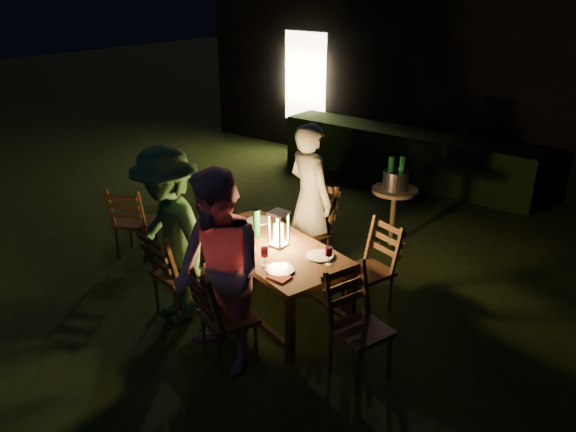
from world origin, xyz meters
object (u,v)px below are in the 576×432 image
Objects in this scene: person_opp_right at (219,274)px; bottle_bucket_a at (391,176)px; person_opp_left at (170,236)px; lantern at (279,231)px; person_house_side at (310,199)px; chair_far_left at (306,244)px; bottle_table at (257,223)px; dining_table at (272,252)px; chair_end at (359,344)px; chair_spare at (136,234)px; side_table at (394,196)px; chair_near_right at (227,332)px; chair_far_right at (369,283)px; ice_bucket at (396,180)px; chair_near_left at (179,287)px; bottle_bucket_b at (401,176)px.

person_opp_right is 2.89m from bottle_bucket_a.
person_opp_left reaches higher than lantern.
bottle_bucket_a is at bearing -94.46° from person_house_side.
bottle_bucket_a is (0.12, 1.94, 0.04)m from lantern.
chair_far_left is 3.71× the size of bottle_table.
dining_table is 1.08× the size of person_opp_left.
chair_spare is at bearing -77.33° from chair_end.
person_house_side is at bearing 107.13° from lantern.
person_house_side is 2.28× the size of side_table.
bottle_table is at bearing -20.52° from chair_spare.
chair_far_left is at bearing 119.46° from person_opp_right.
lantern reaches higher than chair_near_right.
chair_spare is at bearing -136.61° from bottle_bucket_a.
person_house_side is 1.20m from side_table.
chair_far_right is 3.06× the size of ice_bucket.
chair_far_left reaches higher than chair_spare.
ice_bucket is (-0.50, 1.43, 0.57)m from chair_far_right.
ice_bucket is at bearing 76.27° from bottle_table.
lantern reaches higher than side_table.
chair_far_left is (-0.22, 0.86, -0.31)m from dining_table.
dining_table is at bearing -96.65° from side_table.
side_table is at bearing -96.05° from person_house_side.
chair_near_right is at bearing -89.29° from bottle_bucket_a.
person_opp_left is at bearing -170.49° from chair_near_right.
chair_near_right and chair_end have the same top height.
chair_near_left is 1.11m from lantern.
bottle_table is at bearing -103.73° from ice_bucket.
person_opp_left reaches higher than side_table.
side_table is at bearing 111.86° from chair_near_right.
chair_far_right is (0.96, -0.28, -0.04)m from chair_far_left.
chair_spare is at bearing 46.47° from chair_far_left.
chair_spare is at bearing -175.29° from bottle_table.
bottle_bucket_a is 1.00× the size of bottle_bucket_b.
person_opp_left is 2.83m from side_table.
side_table is (0.46, 1.15, 0.33)m from chair_far_left.
chair_far_right is at bearing -177.61° from chair_far_left.
chair_far_right is at bearing -137.00° from chair_end.
person_opp_right is 1.08m from bottle_table.
dining_table is at bearing 122.74° from chair_far_left.
side_table is 0.20m from ice_bucket.
person_opp_right is 0.90m from person_opp_left.
chair_end reaches higher than dining_table.
chair_near_right is 1.10m from chair_end.
chair_near_right is 1.54m from chair_far_right.
chair_far_left is at bearing -113.15° from chair_end.
side_table is at bearing 0.00° from ice_bucket.
bottle_table is at bearing -104.82° from bottle_bucket_b.
bottle_table is (0.42, 0.73, -0.01)m from person_opp_left.
dining_table is 5.24× the size of lantern.
chair_far_left is 0.62× the size of person_house_side.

